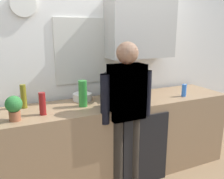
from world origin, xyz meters
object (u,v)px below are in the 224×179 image
object	(u,v)px
bottle_clear_soda	(83,94)
cup_blue_mug	(106,102)
bottle_olive_oil	(24,96)
cup_white_mug	(115,92)
potted_plant	(14,107)
coffee_maker	(111,88)
person_at_sink	(126,106)
dish_soap	(184,90)
bottle_red_vinegar	(42,104)
cup_yellow_cup	(132,95)
person_guest	(126,106)
mixing_bowl	(82,97)

from	to	relation	value
bottle_clear_soda	cup_blue_mug	world-z (taller)	bottle_clear_soda
bottle_olive_oil	bottle_clear_soda	world-z (taller)	bottle_clear_soda
cup_white_mug	potted_plant	size ratio (longest dim) A/B	0.41
coffee_maker	cup_white_mug	size ratio (longest dim) A/B	3.47
person_at_sink	dish_soap	bearing A→B (deg)	3.38
bottle_red_vinegar	dish_soap	bearing A→B (deg)	-1.70
coffee_maker	cup_yellow_cup	bearing A→B (deg)	-6.55
cup_yellow_cup	coffee_maker	bearing A→B (deg)	173.45
bottle_clear_soda	person_at_sink	world-z (taller)	person_at_sink
cup_white_mug	person_at_sink	bearing A→B (deg)	-101.95
bottle_red_vinegar	coffee_maker	bearing A→B (deg)	11.78
cup_white_mug	person_guest	xyz separation A→B (m)	(-0.11, -0.51, -0.01)
cup_yellow_cup	bottle_olive_oil	bearing A→B (deg)	172.52
coffee_maker	cup_blue_mug	bearing A→B (deg)	-129.05
person_guest	potted_plant	bearing A→B (deg)	-17.35
coffee_maker	mixing_bowl	size ratio (longest dim) A/B	1.50
cup_blue_mug	person_at_sink	world-z (taller)	person_at_sink
bottle_clear_soda	dish_soap	bearing A→B (deg)	-6.38
cup_yellow_cup	potted_plant	size ratio (longest dim) A/B	0.37
person_guest	cup_white_mug	bearing A→B (deg)	-111.38
mixing_bowl	person_guest	xyz separation A→B (m)	(0.31, -0.51, -0.00)
bottle_olive_oil	cup_white_mug	bearing A→B (deg)	1.03
cup_blue_mug	person_guest	distance (m)	0.24
cup_white_mug	potted_plant	distance (m)	1.22
bottle_olive_oil	mixing_bowl	world-z (taller)	bottle_olive_oil
bottle_clear_soda	dish_soap	distance (m)	1.26
cup_white_mug	potted_plant	world-z (taller)	potted_plant
cup_blue_mug	cup_yellow_cup	distance (m)	0.44
bottle_olive_oil	dish_soap	size ratio (longest dim) A/B	1.39
cup_yellow_cup	dish_soap	distance (m)	0.65
bottle_clear_soda	potted_plant	size ratio (longest dim) A/B	1.22
person_at_sink	bottle_olive_oil	bearing A→B (deg)	146.38
mixing_bowl	bottle_red_vinegar	bearing A→B (deg)	-147.73
cup_blue_mug	person_at_sink	size ratio (longest dim) A/B	0.06
bottle_olive_oil	cup_blue_mug	world-z (taller)	bottle_olive_oil
bottle_clear_soda	cup_blue_mug	distance (m)	0.26
bottle_red_vinegar	person_guest	distance (m)	0.83
mixing_bowl	person_guest	distance (m)	0.60
cup_white_mug	mixing_bowl	world-z (taller)	cup_white_mug
cup_white_mug	cup_blue_mug	bearing A→B (deg)	-128.92
bottle_red_vinegar	bottle_olive_oil	distance (m)	0.33
coffee_maker	person_at_sink	distance (m)	0.38
bottle_red_vinegar	person_at_sink	bearing A→B (deg)	-13.85
cup_blue_mug	cup_white_mug	world-z (taller)	cup_blue_mug
cup_blue_mug	dish_soap	distance (m)	1.03
bottle_red_vinegar	bottle_clear_soda	world-z (taller)	bottle_clear_soda
bottle_red_vinegar	cup_blue_mug	bearing A→B (deg)	-1.18
coffee_maker	bottle_olive_oil	xyz separation A→B (m)	(-0.94, 0.13, -0.02)
bottle_clear_soda	cup_white_mug	bearing A→B (deg)	24.92
bottle_olive_oil	bottle_clear_soda	distance (m)	0.61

